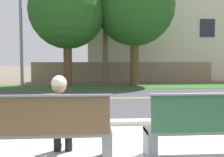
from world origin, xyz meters
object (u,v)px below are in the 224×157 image
at_px(bench_left, 48,132).
at_px(shade_tree_left, 69,5).
at_px(seated_person_grey, 60,114).
at_px(streetlamp, 22,13).
at_px(bench_right, 207,129).

relative_size(bench_left, shade_tree_left, 0.26).
distance_m(bench_left, shade_tree_left, 11.75).
bearing_deg(seated_person_grey, streetlamp, 108.06).
relative_size(bench_right, streetlamp, 0.26).
bearing_deg(shade_tree_left, seated_person_grey, -85.44).
distance_m(bench_right, streetlamp, 12.56).
xyz_separation_m(seated_person_grey, shade_tree_left, (-0.86, 10.79, 3.96)).
bearing_deg(streetlamp, shade_tree_left, 6.79).
bearing_deg(seated_person_grey, bench_right, -4.48).
bearing_deg(streetlamp, bench_left, -72.98).
bearing_deg(shade_tree_left, streetlamp, -173.21).
xyz_separation_m(bench_right, streetlamp, (-5.60, 10.66, 3.60)).
bearing_deg(bench_left, bench_right, 0.00).
relative_size(streetlamp, shade_tree_left, 1.00).
bearing_deg(bench_left, seated_person_grey, 47.49).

